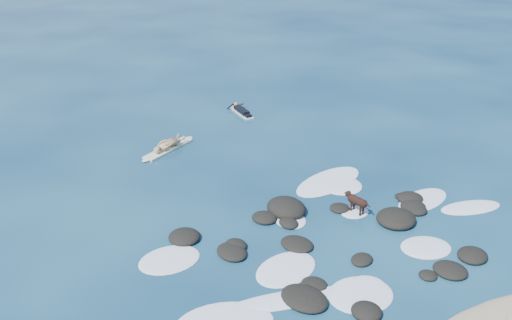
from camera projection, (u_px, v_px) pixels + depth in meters
ground at (327, 219)px, 20.62m from camera, size 160.00×160.00×0.00m
reef_rocks at (335, 233)px, 19.58m from camera, size 9.89×7.40×0.62m
breaking_foam at (328, 240)px, 19.34m from camera, size 13.88×8.41×0.12m
standing_surfer_rig at (167, 134)px, 25.89m from camera, size 3.21×1.76×1.94m
paddling_surfer_rig at (241, 111)px, 30.49m from camera, size 1.03×2.30×0.40m
dog at (356, 201)px, 20.79m from camera, size 0.44×1.24×0.79m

